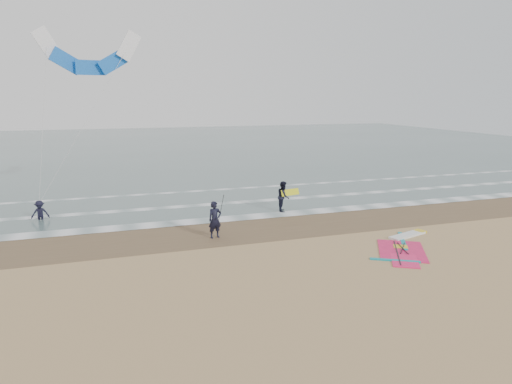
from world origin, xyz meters
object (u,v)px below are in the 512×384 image
object	(u,v)px
person_standing	(215,220)
surf_kite	(89,56)
windsurf_rig	(404,246)
person_walking	(283,196)
person_wading	(39,208)

from	to	relation	value
person_standing	surf_kite	bearing A→B (deg)	112.07
surf_kite	windsurf_rig	bearing A→B (deg)	-43.70
person_walking	surf_kite	distance (m)	14.49
person_standing	windsurf_rig	bearing A→B (deg)	-36.88
windsurf_rig	person_standing	bearing A→B (deg)	152.90
windsurf_rig	person_wading	bearing A→B (deg)	148.26
person_standing	surf_kite	distance (m)	13.41
windsurf_rig	surf_kite	distance (m)	21.06
person_wading	surf_kite	size ratio (longest dim) A/B	0.15
surf_kite	person_walking	bearing A→B (deg)	-24.82
person_wading	surf_kite	bearing A→B (deg)	38.56
person_standing	surf_kite	xyz separation A→B (m)	(-5.53, 8.90, 8.37)
person_standing	person_walking	world-z (taller)	person_walking
person_wading	person_standing	bearing A→B (deg)	-36.42
person_standing	person_walking	size ratio (longest dim) A/B	0.99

